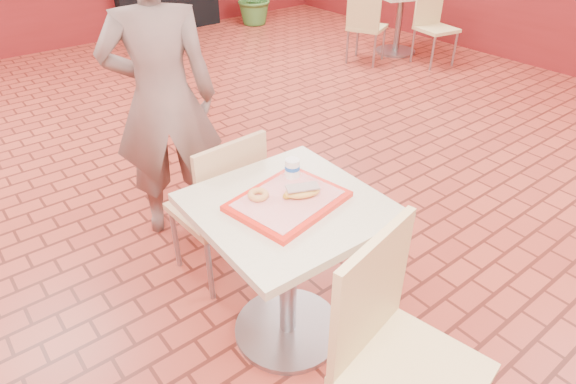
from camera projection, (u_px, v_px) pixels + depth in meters
wainscot_band at (331, 130)px, 3.38m from camera, size 8.00×10.00×1.00m
main_table at (288, 251)px, 2.22m from camera, size 0.77×0.77×0.81m
chair_main_front at (396, 347)px, 1.75m from camera, size 0.54×0.54×1.00m
chair_main_back at (222, 203)px, 2.60m from camera, size 0.44×0.44×0.92m
customer at (163, 100)px, 2.82m from camera, size 0.77×0.65×1.79m
serving_tray at (288, 201)px, 2.07m from camera, size 0.46×0.36×0.03m
ring_donut at (258, 195)px, 2.06m from camera, size 0.12×0.12×0.03m
long_john_donut at (302, 192)px, 2.06m from camera, size 0.17×0.14×0.05m
paper_cup at (292, 168)px, 2.19m from camera, size 0.07×0.07×0.09m
second_table at (400, 12)px, 6.24m from camera, size 0.73×0.73×0.77m
chair_second_left at (366, 22)px, 5.88m from camera, size 0.55×0.55×0.90m
chair_second_front at (433, 21)px, 5.90m from camera, size 0.49×0.49×0.91m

